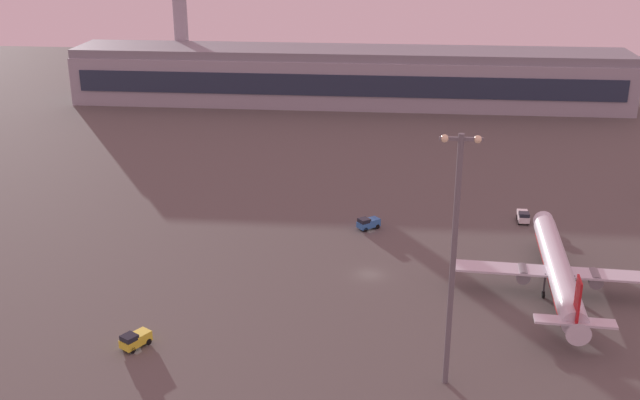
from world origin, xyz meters
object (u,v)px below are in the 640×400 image
object	(u,v)px
apron_light_east	(454,251)
control_tower	(180,15)
maintenance_van	(523,216)
baggage_tractor	(135,340)
cargo_loader	(368,223)
airplane_far_stand	(558,270)

from	to	relation	value
apron_light_east	control_tower	bearing A→B (deg)	115.25
control_tower	maintenance_van	bearing A→B (deg)	-48.46
baggage_tractor	control_tower	bearing A→B (deg)	-45.15
control_tower	baggage_tractor	distance (m)	159.24
control_tower	apron_light_east	xyz separation A→B (m)	(74.61, -158.22, -6.23)
apron_light_east	cargo_loader	bearing A→B (deg)	103.20
control_tower	cargo_loader	distance (m)	128.99
maintenance_van	control_tower	bearing A→B (deg)	-47.04
airplane_far_stand	control_tower	bearing A→B (deg)	128.34
cargo_loader	maintenance_van	bearing A→B (deg)	-116.07
baggage_tractor	apron_light_east	bearing A→B (deg)	-153.59
control_tower	cargo_loader	size ratio (longest dim) A/B	9.38
control_tower	maintenance_van	world-z (taller)	control_tower
airplane_far_stand	baggage_tractor	distance (m)	62.79
control_tower	cargo_loader	bearing A→B (deg)	-60.08
control_tower	cargo_loader	world-z (taller)	control_tower
airplane_far_stand	cargo_loader	bearing A→B (deg)	146.02
baggage_tractor	apron_light_east	world-z (taller)	apron_light_east
control_tower	airplane_far_stand	world-z (taller)	control_tower
control_tower	maintenance_van	size ratio (longest dim) A/B	10.01
airplane_far_stand	maintenance_van	size ratio (longest dim) A/B	9.46
control_tower	airplane_far_stand	distance (m)	163.05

